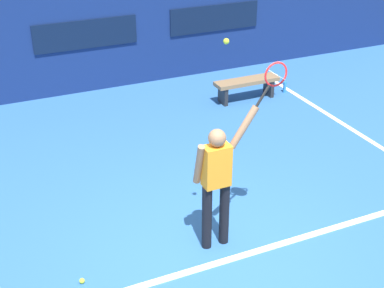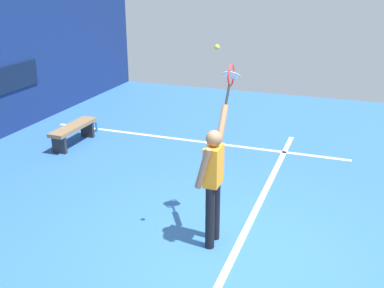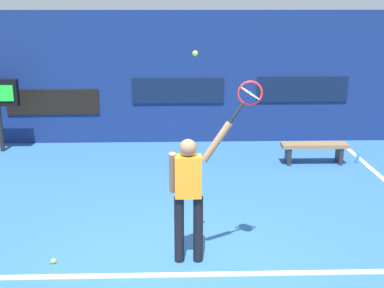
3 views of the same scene
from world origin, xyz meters
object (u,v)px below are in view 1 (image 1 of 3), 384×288
Objects in this scene: tennis_ball at (226,41)px; spare_ball at (82,281)px; water_bottle at (285,87)px; tennis_player at (217,179)px; court_bench at (247,84)px; tennis_racket at (274,77)px.

spare_ball is (-1.88, -0.03, -2.72)m from tennis_ball.
tennis_player is at bearing -132.18° from water_bottle.
tennis_player is at bearing 0.84° from spare_ball.
court_bench is at bearing 56.08° from tennis_player.
tennis_racket is 8.80× the size of tennis_ball.
spare_ball is at bearing -137.82° from court_bench.
tennis_ball is (0.08, 0.00, 1.74)m from tennis_player.
tennis_ball is at bearing -131.60° from water_bottle.
tennis_player is at bearing 179.67° from tennis_racket.
water_bottle is at bearing 0.00° from court_bench.
water_bottle is 3.53× the size of spare_ball.
tennis_player is 1.37× the size of court_bench.
spare_ball is (-5.52, -4.13, -0.09)m from water_bottle.
court_bench is (2.03, 4.11, -1.90)m from tennis_racket.
tennis_ball is 5.47m from court_bench.
tennis_racket is 0.83m from tennis_ball.
water_bottle is (0.96, 0.00, -0.22)m from court_bench.
spare_ball is at bearing -143.18° from water_bottle.
tennis_ball reaches higher than court_bench.
water_bottle reaches higher than spare_ball.
court_bench is at bearing -180.00° from water_bottle.
tennis_ball is 1.00× the size of spare_ball.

